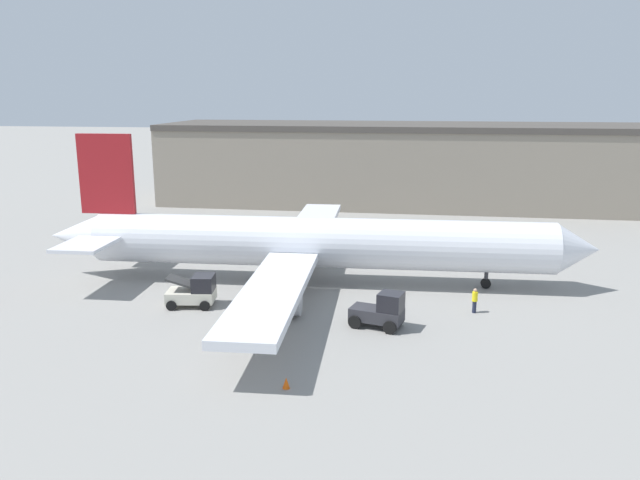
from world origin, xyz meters
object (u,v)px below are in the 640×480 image
Objects in this scene: airplane at (307,243)px; ground_crew_worker at (475,300)px; safety_cone_far at (286,383)px; baggage_tug at (381,311)px; belt_loader_truck at (195,291)px; safety_cone_near at (218,340)px.

airplane reaches higher than ground_crew_worker.
safety_cone_far is (-9.68, -12.03, -0.58)m from ground_crew_worker.
ground_crew_worker is at bearing -24.97° from airplane.
ground_crew_worker is 15.45m from safety_cone_far.
baggage_tug is at bearing -57.00° from airplane.
safety_cone_far is (1.94, -16.88, -2.72)m from airplane.
baggage_tug is (-5.71, -3.48, 0.17)m from ground_crew_worker.
airplane is at bearing 140.63° from baggage_tug.
safety_cone_far is (-3.96, -8.55, -0.75)m from baggage_tug.
airplane reaches higher than belt_loader_truck.
ground_crew_worker is at bearing 46.68° from baggage_tug.
belt_loader_truck reaches higher than safety_cone_near.
ground_crew_worker is 0.49× the size of belt_loader_truck.
airplane is at bearing -74.45° from ground_crew_worker.
ground_crew_worker reaches higher than safety_cone_far.
ground_crew_worker reaches higher than safety_cone_near.
safety_cone_near is (-2.85, -12.29, -2.72)m from airplane.
baggage_tug is at bearing 24.33° from safety_cone_near.
safety_cone_far is at bearing -99.55° from baggage_tug.
belt_loader_truck is at bearing 128.03° from safety_cone_far.
belt_loader_truck is (-12.27, 2.08, -0.03)m from baggage_tug.
airplane is 11.91× the size of baggage_tug.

